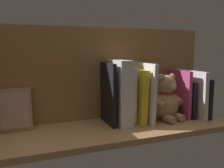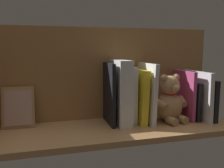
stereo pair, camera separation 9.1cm
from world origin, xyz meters
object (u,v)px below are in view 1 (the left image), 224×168
object	(u,v)px
book_0	(195,96)
dictionary_thick_white	(119,92)
teddy_bear	(166,99)
picture_frame_leaning	(15,110)

from	to	relation	value
book_0	dictionary_thick_white	size ratio (longest dim) A/B	0.76
teddy_bear	picture_frame_leaning	size ratio (longest dim) A/B	1.25
book_0	picture_frame_leaning	world-z (taller)	book_0
teddy_bear	dictionary_thick_white	world-z (taller)	dictionary_thick_white
book_0	dictionary_thick_white	bearing A→B (deg)	-2.45
dictionary_thick_white	picture_frame_leaning	xyz separation A→B (cm)	(40.09, -5.34, -5.20)
dictionary_thick_white	picture_frame_leaning	size ratio (longest dim) A/B	1.63
book_0	picture_frame_leaning	xyz separation A→B (cm)	(77.67, -6.95, -0.91)
book_0	teddy_bear	size ratio (longest dim) A/B	0.99
book_0	picture_frame_leaning	bearing A→B (deg)	-5.11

